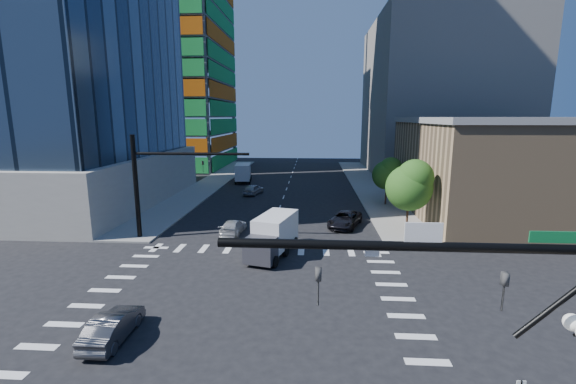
{
  "coord_description": "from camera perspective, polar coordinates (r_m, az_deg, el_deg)",
  "views": [
    {
      "loc": [
        3.82,
        -20.55,
        10.63
      ],
      "look_at": [
        2.0,
        8.0,
        5.03
      ],
      "focal_mm": 24.0,
      "sensor_mm": 36.0,
      "label": 1
    }
  ],
  "objects": [
    {
      "name": "box_truck_near",
      "position": [
        29.99,
        -2.45,
        -6.97
      ],
      "size": [
        3.89,
        6.23,
        3.04
      ],
      "rotation": [
        0.0,
        0.0,
        -0.26
      ],
      "color": "black",
      "rests_on": "ground"
    },
    {
      "name": "commercial_building",
      "position": [
        47.83,
        29.96,
        3.21
      ],
      "size": [
        20.5,
        22.5,
        10.6
      ],
      "color": "#9C7E5A",
      "rests_on": "ground"
    },
    {
      "name": "signal_mast_nw",
      "position": [
        35.27,
        -19.47,
        2.07
      ],
      "size": [
        10.2,
        0.4,
        9.0
      ],
      "color": "black",
      "rests_on": "sidewalk_nw"
    },
    {
      "name": "bg_building_ne",
      "position": [
        79.1,
        21.24,
        12.79
      ],
      "size": [
        24.0,
        30.0,
        28.0
      ],
      "primitive_type": "cube",
      "color": "slate",
      "rests_on": "ground"
    },
    {
      "name": "car_nb_far",
      "position": [
        38.29,
        8.43,
        -4.01
      ],
      "size": [
        4.1,
        5.84,
        1.48
      ],
      "primitive_type": "imported",
      "rotation": [
        0.0,
        0.0,
        -0.34
      ],
      "color": "black",
      "rests_on": "ground"
    },
    {
      "name": "car_sb_mid",
      "position": [
        53.66,
        -5.16,
        0.39
      ],
      "size": [
        2.78,
        4.52,
        1.44
      ],
      "primitive_type": "imported",
      "rotation": [
        0.0,
        0.0,
        2.87
      ],
      "color": "#9E9FA5",
      "rests_on": "ground"
    },
    {
      "name": "tree_south",
      "position": [
        36.05,
        17.74,
        1.06
      ],
      "size": [
        4.16,
        4.16,
        6.82
      ],
      "color": "#382316",
      "rests_on": "sidewalk_ne"
    },
    {
      "name": "ground",
      "position": [
        23.45,
        -6.37,
        -15.96
      ],
      "size": [
        160.0,
        160.0,
        0.0
      ],
      "primitive_type": "plane",
      "color": "black",
      "rests_on": "ground"
    },
    {
      "name": "car_sb_cross",
      "position": [
        21.44,
        -24.5,
        -17.63
      ],
      "size": [
        1.49,
        4.17,
        1.37
      ],
      "primitive_type": "imported",
      "rotation": [
        0.0,
        0.0,
        3.15
      ],
      "color": "#444448",
      "rests_on": "ground"
    },
    {
      "name": "sidewalk_ne",
      "position": [
        62.07,
        11.63,
        1.06
      ],
      "size": [
        5.0,
        60.0,
        0.15
      ],
      "primitive_type": "cube",
      "color": "gray",
      "rests_on": "ground"
    },
    {
      "name": "car_sb_near",
      "position": [
        36.11,
        -8.13,
        -5.11
      ],
      "size": [
        2.06,
        4.48,
        1.27
      ],
      "primitive_type": "imported",
      "rotation": [
        0.0,
        0.0,
        3.08
      ],
      "color": "silver",
      "rests_on": "ground"
    },
    {
      "name": "sidewalk_nw",
      "position": [
        63.59,
        -11.28,
        1.31
      ],
      "size": [
        5.0,
        60.0,
        0.15
      ],
      "primitive_type": "cube",
      "color": "gray",
      "rests_on": "ground"
    },
    {
      "name": "tree_north",
      "position": [
        47.8,
        14.62,
        2.73
      ],
      "size": [
        3.54,
        3.52,
        5.78
      ],
      "color": "#382316",
      "rests_on": "sidewalk_ne"
    },
    {
      "name": "construction_building",
      "position": [
        89.29,
        -17.95,
        19.57
      ],
      "size": [
        25.16,
        34.5,
        70.6
      ],
      "color": "gray",
      "rests_on": "ground"
    },
    {
      "name": "box_truck_far",
      "position": [
        64.25,
        -6.63,
        2.71
      ],
      "size": [
        3.17,
        6.13,
        3.08
      ],
      "rotation": [
        0.0,
        0.0,
        3.26
      ],
      "color": "black",
      "rests_on": "ground"
    },
    {
      "name": "road_markings",
      "position": [
        23.44,
        -6.37,
        -15.95
      ],
      "size": [
        20.0,
        20.0,
        0.01
      ],
      "primitive_type": "cube",
      "color": "silver",
      "rests_on": "ground"
    }
  ]
}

